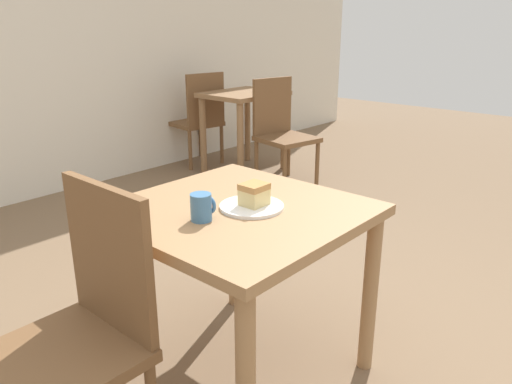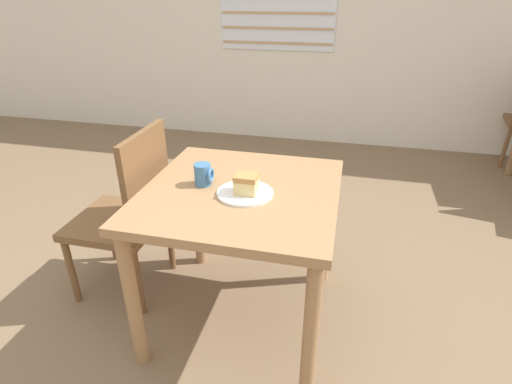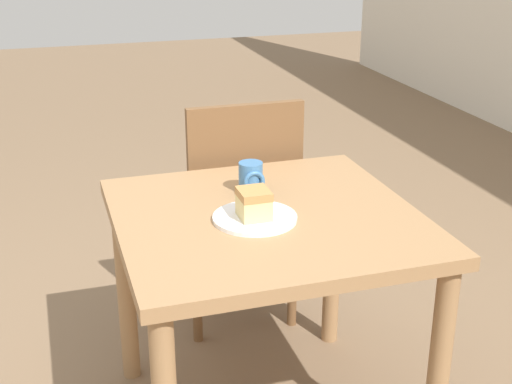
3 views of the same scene
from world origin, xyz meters
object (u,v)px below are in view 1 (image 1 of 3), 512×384
chair_far_opposite (199,117)px  coffee_mug (202,207)px  plate (252,206)px  cake_slice (254,194)px  dining_table_far (244,110)px  dining_table_near (238,235)px  chair_far_corner (281,129)px  chair_near_window (80,327)px

chair_far_opposite → coffee_mug: 3.30m
plate → cake_slice: 0.05m
dining_table_far → plate: (-2.13, -2.00, 0.14)m
dining_table_near → coffee_mug: 0.23m
chair_far_opposite → plate: chair_far_opposite is taller
cake_slice → coffee_mug: bearing=165.1°
chair_far_corner → coffee_mug: bearing=-136.6°
chair_near_window → coffee_mug: (0.45, -0.08, 0.29)m
dining_table_near → chair_far_corner: chair_far_corner is taller
chair_far_corner → plate: 2.58m
chair_near_window → dining_table_near: bearing=82.2°
chair_far_opposite → cake_slice: bearing=59.7°
coffee_mug → dining_table_near: bearing=-1.8°
dining_table_near → dining_table_far: size_ratio=1.13×
plate → cake_slice: bearing=-32.8°
dining_table_near → chair_far_opposite: (2.04, 2.45, -0.13)m
cake_slice → coffee_mug: size_ratio=0.96×
chair_near_window → chair_far_opposite: bearing=131.7°
dining_table_near → chair_far_corner: bearing=34.9°
chair_far_corner → dining_table_far: bearing=94.4°
chair_far_opposite → plate: bearing=59.6°
dining_table_near → plate: 0.13m
dining_table_far → chair_far_opposite: size_ratio=0.83×
dining_table_far → cake_slice: (-2.12, -2.01, 0.18)m
plate → coffee_mug: bearing=165.9°
dining_table_near → plate: plate is taller
dining_table_near → plate: size_ratio=3.60×
plate → chair_far_opposite: bearing=51.1°
chair_near_window → plate: chair_near_window is taller
chair_far_corner → coffee_mug: size_ratio=9.51×
coffee_mug → chair_far_corner: bearing=32.7°
dining_table_near → coffee_mug: coffee_mug is taller
chair_far_opposite → cake_slice: chair_far_opposite is taller
dining_table_far → chair_near_window: bearing=-146.0°
dining_table_far → coffee_mug: (-2.33, -1.95, 0.18)m
dining_table_far → chair_near_window: chair_near_window is taller
chair_near_window → chair_far_opposite: same height
chair_far_corner → chair_far_opposite: 0.98m
chair_near_window → dining_table_far: bearing=124.0°
chair_far_corner → cake_slice: chair_far_corner is taller
chair_far_opposite → plate: (-2.01, -2.49, 0.24)m
plate → coffee_mug: size_ratio=2.47×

